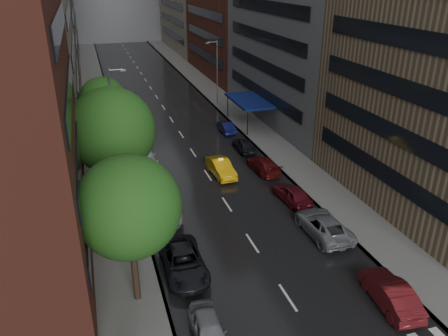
% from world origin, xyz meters
% --- Properties ---
extents(road, '(14.00, 140.00, 0.01)m').
position_xyz_m(road, '(0.00, 50.00, 0.01)').
color(road, black).
rests_on(road, ground).
extents(sidewalk_left, '(4.00, 140.00, 0.15)m').
position_xyz_m(sidewalk_left, '(-9.00, 50.00, 0.07)').
color(sidewalk_left, gray).
rests_on(sidewalk_left, ground).
extents(sidewalk_right, '(4.00, 140.00, 0.15)m').
position_xyz_m(sidewalk_right, '(9.00, 50.00, 0.07)').
color(sidewalk_right, gray).
rests_on(sidewalk_right, ground).
extents(tree_near, '(5.76, 5.76, 9.18)m').
position_xyz_m(tree_near, '(-8.60, 6.50, 6.29)').
color(tree_near, '#382619').
rests_on(tree_near, ground).
extents(tree_mid, '(6.46, 6.46, 10.29)m').
position_xyz_m(tree_mid, '(-8.60, 17.16, 7.05)').
color(tree_mid, '#382619').
rests_on(tree_mid, ground).
extents(tree_far, '(5.03, 5.03, 8.02)m').
position_xyz_m(tree_far, '(-8.60, 31.41, 5.49)').
color(tree_far, '#382619').
rests_on(tree_far, ground).
extents(taxi, '(1.94, 4.83, 1.56)m').
position_xyz_m(taxi, '(1.21, 21.68, 0.78)').
color(taxi, '#FCB40D').
rests_on(taxi, ground).
extents(parked_cars_left, '(3.09, 36.97, 1.59)m').
position_xyz_m(parked_cars_left, '(-5.40, 19.40, 0.77)').
color(parked_cars_left, slate).
rests_on(parked_cars_left, ground).
extents(parked_cars_right, '(2.62, 35.97, 1.60)m').
position_xyz_m(parked_cars_right, '(5.40, 15.52, 0.75)').
color(parked_cars_right, maroon).
rests_on(parked_cars_right, ground).
extents(street_lamp_left, '(1.74, 0.22, 9.00)m').
position_xyz_m(street_lamp_left, '(-7.72, 30.00, 4.89)').
color(street_lamp_left, gray).
rests_on(street_lamp_left, sidewalk_left).
extents(street_lamp_right, '(1.74, 0.22, 9.00)m').
position_xyz_m(street_lamp_right, '(7.72, 45.00, 4.89)').
color(street_lamp_right, gray).
rests_on(street_lamp_right, sidewalk_right).
extents(awning, '(4.00, 8.00, 3.12)m').
position_xyz_m(awning, '(8.98, 35.00, 3.13)').
color(awning, navy).
rests_on(awning, sidewalk_right).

